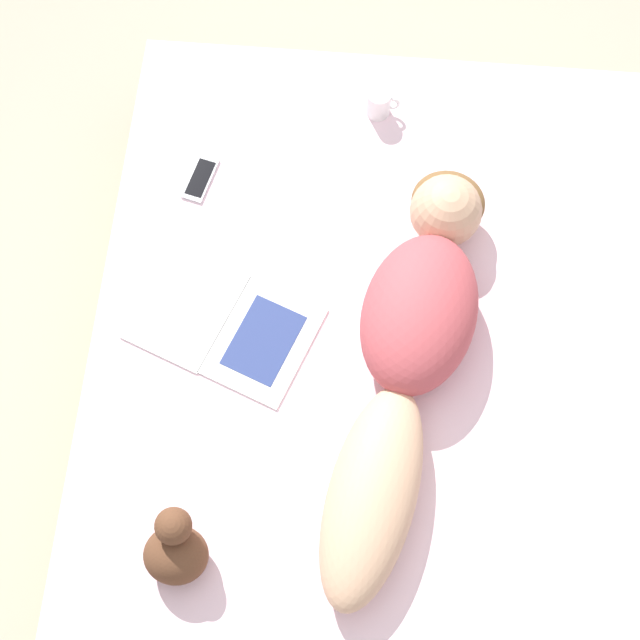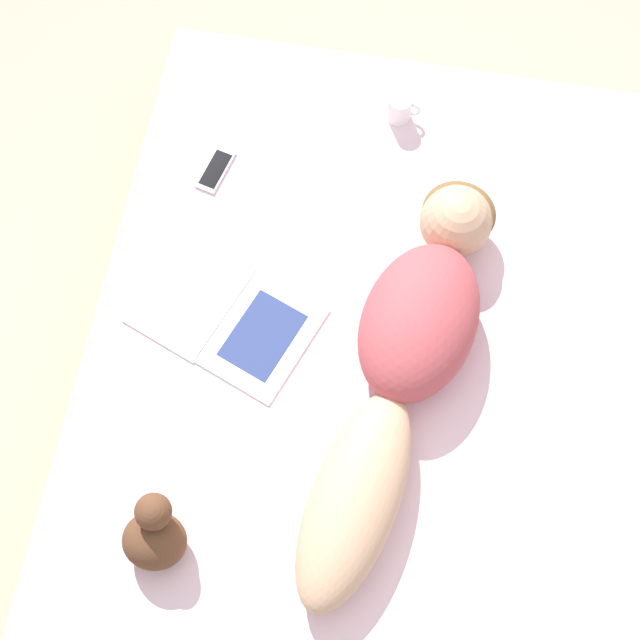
# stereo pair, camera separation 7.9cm
# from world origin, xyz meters

# --- Properties ---
(ground_plane) EXTENTS (12.00, 12.00, 0.00)m
(ground_plane) POSITION_xyz_m (0.00, 0.00, 0.00)
(ground_plane) COLOR #B7A88E
(bed) EXTENTS (1.63, 2.03, 0.51)m
(bed) POSITION_xyz_m (0.00, 0.00, 0.25)
(bed) COLOR tan
(bed) RESTS_ON ground_plane
(person) EXTENTS (0.45, 1.25, 0.22)m
(person) POSITION_xyz_m (0.09, -0.02, 0.61)
(person) COLOR tan
(person) RESTS_ON bed
(open_magazine) EXTENTS (0.57, 0.48, 0.01)m
(open_magazine) POSITION_xyz_m (-0.42, 0.04, 0.52)
(open_magazine) COLOR white
(open_magazine) RESTS_ON bed
(coffee_mug) EXTENTS (0.11, 0.07, 0.09)m
(coffee_mug) POSITION_xyz_m (-0.04, 0.77, 0.56)
(coffee_mug) COLOR white
(coffee_mug) RESTS_ON bed
(cell_phone) EXTENTS (0.10, 0.16, 0.01)m
(cell_phone) POSITION_xyz_m (-0.55, 0.49, 0.52)
(cell_phone) COLOR silver
(cell_phone) RESTS_ON bed
(plush_toy) EXTENTS (0.16, 0.17, 0.21)m
(plush_toy) POSITION_xyz_m (-0.46, -0.59, 0.60)
(plush_toy) COLOR brown
(plush_toy) RESTS_ON bed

